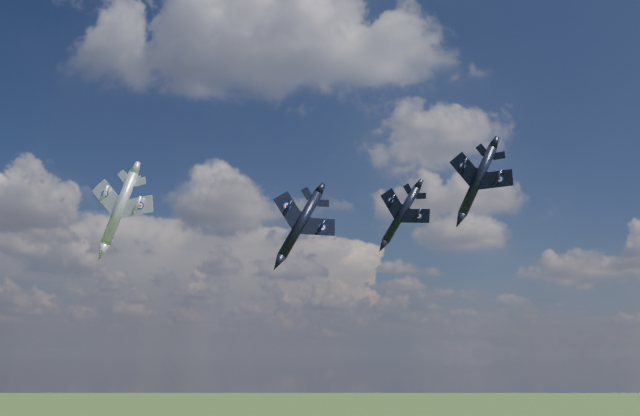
# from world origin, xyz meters

# --- Properties ---
(jet_lead_navy) EXTENTS (13.26, 15.93, 7.29)m
(jet_lead_navy) POSITION_xyz_m (2.24, 7.86, 78.77)
(jet_lead_navy) COLOR black
(jet_right_navy) EXTENTS (13.29, 14.97, 6.38)m
(jet_right_navy) POSITION_xyz_m (24.74, 1.71, 82.75)
(jet_right_navy) COLOR black
(jet_high_navy) EXTENTS (15.63, 18.33, 8.81)m
(jet_high_navy) POSITION_xyz_m (18.00, 38.64, 86.74)
(jet_high_navy) COLOR black
(jet_left_silver) EXTENTS (14.62, 18.20, 7.25)m
(jet_left_silver) POSITION_xyz_m (-27.62, 20.50, 84.30)
(jet_left_silver) COLOR #AEB1BA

